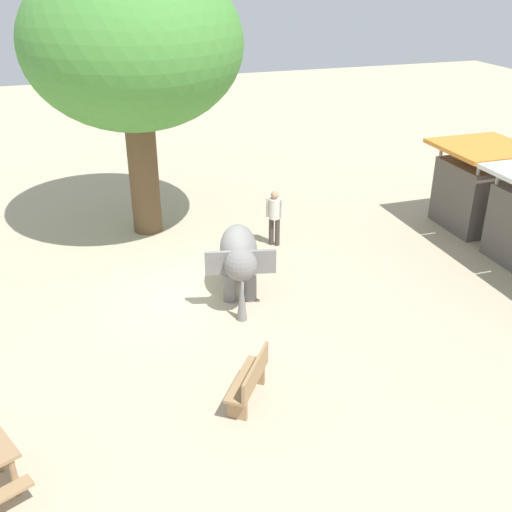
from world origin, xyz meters
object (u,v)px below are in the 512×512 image
object	(u,v)px
elephant	(239,256)
shade_tree_main	(133,45)
person_handler	(275,214)
market_stall_orange	(477,191)
wooden_bench	(250,380)

from	to	relation	value
elephant	shade_tree_main	bearing A→B (deg)	-148.43
shade_tree_main	person_handler	bearing A→B (deg)	56.14
market_stall_orange	elephant	bearing A→B (deg)	-76.87
market_stall_orange	wooden_bench	bearing A→B (deg)	-57.53
elephant	market_stall_orange	bearing A→B (deg)	116.77
person_handler	shade_tree_main	bearing A→B (deg)	-86.24
shade_tree_main	wooden_bench	world-z (taller)	shade_tree_main
person_handler	shade_tree_main	distance (m)	5.87
elephant	person_handler	distance (m)	3.02
elephant	market_stall_orange	size ratio (longest dim) A/B	0.95
person_handler	elephant	bearing A→B (deg)	1.91
elephant	person_handler	bearing A→B (deg)	157.93
wooden_bench	market_stall_orange	size ratio (longest dim) A/B	0.54
shade_tree_main	elephant	bearing A→B (deg)	17.92
person_handler	wooden_bench	bearing A→B (deg)	14.36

